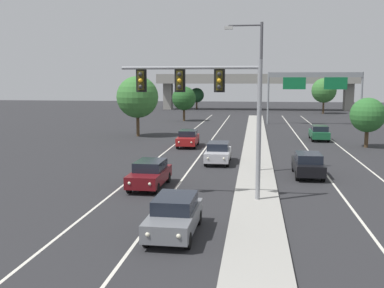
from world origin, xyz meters
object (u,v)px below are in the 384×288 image
(tree_far_left_c, at_px, (197,95))
(tree_far_left_b, at_px, (137,97))
(car_oncoming_silver, at_px, (218,152))
(tree_far_right_a, at_px, (368,115))
(tree_far_left_a, at_px, (184,98))
(tree_far_right_c, at_px, (324,90))
(car_oncoming_red, at_px, (188,138))
(street_lamp_median, at_px, (257,88))
(overhead_signal_mast, at_px, (211,97))
(highway_sign_gantry, at_px, (315,81))
(car_receding_black, at_px, (308,164))
(car_oncoming_darkred, at_px, (150,174))
(car_oncoming_grey, at_px, (174,215))
(car_receding_green, at_px, (319,133))

(tree_far_left_c, height_order, tree_far_left_b, tree_far_left_b)
(car_oncoming_silver, height_order, tree_far_right_a, tree_far_right_a)
(tree_far_left_b, bearing_deg, tree_far_left_a, 84.03)
(tree_far_right_c, bearing_deg, tree_far_left_a, -140.99)
(car_oncoming_red, bearing_deg, street_lamp_median, -61.00)
(overhead_signal_mast, bearing_deg, car_oncoming_silver, 92.39)
(car_oncoming_red, bearing_deg, highway_sign_gantry, 58.95)
(car_receding_black, relative_size, tree_far_left_a, 0.83)
(overhead_signal_mast, bearing_deg, tree_far_left_a, 100.43)
(highway_sign_gantry, height_order, tree_far_left_a, highway_sign_gantry)
(street_lamp_median, height_order, car_oncoming_darkred, street_lamp_median)
(car_oncoming_grey, distance_m, tree_far_right_a, 30.31)
(car_oncoming_darkred, xyz_separation_m, car_oncoming_silver, (3.38, 8.68, 0.00))
(car_receding_green, relative_size, tree_far_left_a, 0.83)
(tree_far_left_c, bearing_deg, car_receding_black, -76.98)
(overhead_signal_mast, distance_m, car_oncoming_red, 20.51)
(car_oncoming_darkred, bearing_deg, tree_far_left_c, 95.12)
(overhead_signal_mast, distance_m, highway_sign_gantry, 45.21)
(car_oncoming_silver, distance_m, highway_sign_gantry, 34.98)
(car_receding_green, xyz_separation_m, tree_far_right_a, (3.71, -4.82, 2.25))
(car_oncoming_silver, bearing_deg, tree_far_right_a, 37.38)
(car_oncoming_silver, height_order, tree_far_left_c, tree_far_left_c)
(street_lamp_median, distance_m, tree_far_left_b, 23.22)
(overhead_signal_mast, relative_size, tree_far_right_c, 1.08)
(overhead_signal_mast, distance_m, tree_far_left_a, 48.24)
(car_oncoming_red, relative_size, tree_far_left_b, 0.66)
(overhead_signal_mast, distance_m, tree_far_left_b, 29.09)
(car_oncoming_darkred, distance_m, tree_far_right_c, 67.14)
(highway_sign_gantry, distance_m, tree_far_right_a, 22.92)
(car_oncoming_darkred, bearing_deg, overhead_signal_mast, -33.31)
(car_receding_black, bearing_deg, car_receding_green, 80.35)
(car_receding_green, height_order, tree_far_left_a, tree_far_left_a)
(overhead_signal_mast, bearing_deg, car_oncoming_grey, -99.35)
(car_oncoming_darkred, height_order, tree_far_right_a, tree_far_right_a)
(car_receding_green, bearing_deg, tree_far_left_c, 110.78)
(car_receding_black, bearing_deg, car_oncoming_silver, 146.17)
(street_lamp_median, relative_size, highway_sign_gantry, 0.75)
(car_receding_black, bearing_deg, tree_far_left_b, 129.87)
(street_lamp_median, height_order, tree_far_left_a, street_lamp_median)
(tree_far_left_a, bearing_deg, car_oncoming_darkred, -83.79)
(tree_far_left_a, bearing_deg, car_receding_green, -50.04)
(car_oncoming_darkred, height_order, tree_far_left_b, tree_far_left_b)
(car_receding_green, bearing_deg, car_oncoming_red, -153.34)
(tree_far_left_b, bearing_deg, tree_far_right_a, -13.40)
(highway_sign_gantry, distance_m, tree_far_right_c, 23.39)
(car_oncoming_silver, bearing_deg, street_lamp_median, -48.53)
(overhead_signal_mast, relative_size, tree_far_left_c, 1.56)
(car_oncoming_darkred, distance_m, tree_far_left_a, 45.22)
(car_receding_black, bearing_deg, tree_far_left_a, 109.80)
(car_receding_green, relative_size, tree_far_right_c, 0.67)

